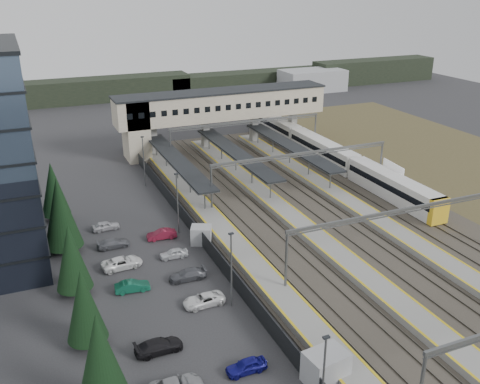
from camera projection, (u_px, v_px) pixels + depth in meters
name	position (u px, v px, depth m)	size (l,w,h in m)	color
ground	(269.00, 255.00, 62.99)	(220.00, 220.00, 0.00)	#2B2B2D
conifer_row	(76.00, 272.00, 49.92)	(4.42, 49.82, 9.50)	black
car_park	(174.00, 315.00, 50.67)	(10.72, 44.40, 1.29)	#9E9DA1
lampposts	(200.00, 229.00, 59.55)	(0.50, 53.25, 8.07)	slate
fence	(203.00, 240.00, 64.54)	(0.08, 90.00, 2.00)	#26282B
relay_cabin_near	(326.00, 367.00, 42.74)	(3.61, 2.84, 2.77)	#9EA0A4
relay_cabin_far	(201.00, 235.00, 65.47)	(3.04, 2.85, 2.22)	#9EA0A4
rail_corridor	(316.00, 223.00, 70.53)	(34.00, 90.00, 0.92)	#39352C
canopies	(236.00, 153.00, 87.15)	(23.10, 30.00, 3.28)	black
footbridge	(208.00, 109.00, 98.74)	(40.40, 6.40, 11.20)	#B5A590
gantries	(345.00, 185.00, 67.67)	(28.40, 62.28, 7.17)	slate
train	(324.00, 151.00, 94.33)	(2.80, 58.53, 3.53)	silver
billboard	(393.00, 173.00, 80.78)	(0.66, 5.45, 4.55)	slate
treeline_far	(202.00, 84.00, 149.42)	(170.00, 19.00, 7.00)	black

